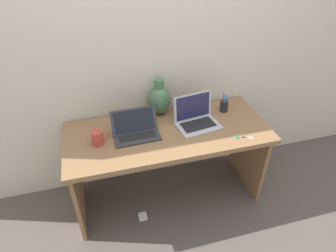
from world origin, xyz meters
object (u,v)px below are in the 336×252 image
object	(u,v)px
power_brick	(143,216)
scissors	(240,137)
coffee_mug	(98,138)
pen_cup	(224,106)
laptop_left	(135,129)
laptop_right	(196,117)
green_vase	(159,99)

from	to	relation	value
power_brick	scissors	bearing A→B (deg)	-2.03
coffee_mug	power_brick	bearing A→B (deg)	-35.16
scissors	pen_cup	bearing A→B (deg)	85.33
laptop_left	power_brick	world-z (taller)	laptop_left
laptop_right	coffee_mug	size ratio (longest dim) A/B	2.87
coffee_mug	scissors	world-z (taller)	coffee_mug
laptop_left	power_brick	xyz separation A→B (m)	(-0.03, -0.22, -0.77)
laptop_right	pen_cup	distance (m)	0.32
laptop_left	scissors	world-z (taller)	laptop_left
pen_cup	green_vase	bearing A→B (deg)	167.74
pen_cup	scissors	xyz separation A→B (m)	(-0.03, -0.38, -0.05)
coffee_mug	scissors	size ratio (longest dim) A/B	0.88
pen_cup	scissors	distance (m)	0.38
laptop_right	coffee_mug	xyz separation A→B (m)	(-0.78, -0.06, -0.01)
laptop_right	scissors	world-z (taller)	laptop_right
laptop_left	coffee_mug	bearing A→B (deg)	-172.49
pen_cup	power_brick	bearing A→B (deg)	-156.75
green_vase	power_brick	size ratio (longest dim) A/B	4.54
laptop_right	power_brick	world-z (taller)	laptop_right
coffee_mug	scissors	distance (m)	1.07
laptop_right	power_brick	distance (m)	0.97
laptop_right	green_vase	xyz separation A→B (m)	(-0.24, 0.23, 0.07)
coffee_mug	laptop_right	bearing A→B (deg)	4.15
coffee_mug	pen_cup	size ratio (longest dim) A/B	0.71
laptop_left	coffee_mug	size ratio (longest dim) A/B	2.79
laptop_right	laptop_left	bearing A→B (deg)	-177.80
green_vase	laptop_left	bearing A→B (deg)	-135.31
green_vase	power_brick	bearing A→B (deg)	-120.61
scissors	power_brick	size ratio (longest dim) A/B	2.07
laptop_left	laptop_right	size ratio (longest dim) A/B	0.97
coffee_mug	scissors	xyz separation A→B (m)	(1.04, -0.21, -0.05)
coffee_mug	green_vase	bearing A→B (deg)	28.06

